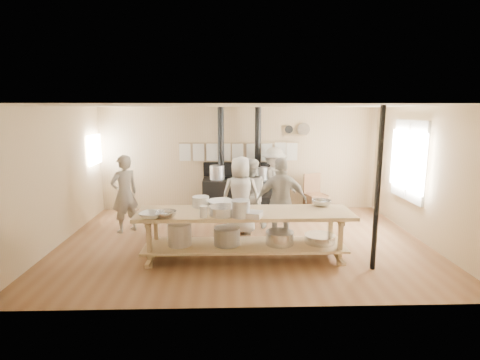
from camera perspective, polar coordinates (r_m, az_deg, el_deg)
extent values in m
plane|color=brown|center=(7.41, 0.40, -9.31)|extent=(7.00, 7.00, 0.00)
plane|color=tan|center=(9.54, -0.14, 3.23)|extent=(7.00, 0.00, 7.00)
plane|color=tan|center=(4.63, 1.57, -4.68)|extent=(7.00, 0.00, 7.00)
plane|color=tan|center=(7.77, -26.32, 0.45)|extent=(0.00, 5.00, 5.00)
plane|color=tan|center=(8.01, 26.32, 0.71)|extent=(0.00, 5.00, 5.00)
plane|color=beige|center=(6.97, 0.43, 11.24)|extent=(7.00, 7.00, 0.00)
cube|color=beige|center=(8.49, 24.38, 2.74)|extent=(0.06, 1.35, 1.65)
plane|color=white|center=(8.48, 24.14, 2.74)|extent=(0.00, 1.50, 1.50)
cube|color=beige|center=(8.47, 24.07, 2.74)|extent=(0.02, 0.03, 1.50)
plane|color=white|center=(9.56, -21.27, 4.33)|extent=(0.00, 0.90, 0.90)
cube|color=black|center=(9.30, -0.07, -2.44)|extent=(1.80, 0.70, 0.85)
cube|color=black|center=(9.40, -0.07, -4.67)|extent=(1.90, 0.75, 0.10)
cube|color=black|center=(9.48, -0.13, 1.66)|extent=(1.80, 0.12, 0.35)
cylinder|color=black|center=(9.15, -2.92, 5.58)|extent=(0.15, 0.15, 1.75)
cylinder|color=black|center=(9.17, 2.74, 5.59)|extent=(0.15, 0.15, 1.75)
cylinder|color=#B2B2B7|center=(9.19, -3.51, 1.16)|extent=(0.36, 0.36, 0.34)
cylinder|color=gray|center=(9.17, 3.37, 1.02)|extent=(0.30, 0.30, 0.30)
cylinder|color=tan|center=(9.40, -0.13, 5.69)|extent=(3.00, 0.04, 0.04)
cube|color=silver|center=(9.48, -8.34, 4.29)|extent=(0.28, 0.01, 0.46)
cube|color=silver|center=(9.45, -6.30, 4.31)|extent=(0.28, 0.01, 0.46)
cube|color=silver|center=(9.43, -4.24, 4.34)|extent=(0.28, 0.01, 0.46)
cube|color=silver|center=(9.42, -2.19, 4.35)|extent=(0.28, 0.01, 0.46)
cube|color=silver|center=(9.42, -0.13, 4.36)|extent=(0.28, 0.01, 0.46)
cube|color=silver|center=(9.44, 1.93, 4.36)|extent=(0.28, 0.01, 0.46)
cube|color=silver|center=(9.46, 3.97, 4.36)|extent=(0.28, 0.01, 0.46)
cube|color=silver|center=(9.50, 6.00, 4.36)|extent=(0.28, 0.01, 0.46)
cube|color=silver|center=(9.55, 8.02, 4.34)|extent=(0.28, 0.01, 0.46)
cube|color=tan|center=(9.55, 8.36, 6.74)|extent=(0.50, 0.14, 0.03)
cylinder|color=black|center=(9.53, 7.46, 7.66)|extent=(0.20, 0.04, 0.20)
cylinder|color=silver|center=(9.60, 9.66, 7.62)|extent=(0.32, 0.03, 0.32)
cube|color=tan|center=(6.30, 0.71, -5.07)|extent=(3.60, 0.90, 0.06)
cube|color=tan|center=(6.48, 0.70, -9.93)|extent=(3.40, 0.80, 0.04)
cube|color=tan|center=(6.49, 0.70, -10.34)|extent=(3.30, 0.06, 0.06)
cube|color=tan|center=(6.26, -13.68, -9.26)|extent=(0.07, 0.07, 0.85)
cube|color=tan|center=(6.82, -12.65, -7.57)|extent=(0.07, 0.07, 0.85)
cube|color=tan|center=(6.39, 15.02, -8.92)|extent=(0.07, 0.07, 0.85)
cube|color=tan|center=(6.94, 13.60, -7.30)|extent=(0.07, 0.07, 0.85)
cylinder|color=#B2B2B7|center=(6.46, -9.20, -8.16)|extent=(0.40, 0.40, 0.38)
cylinder|color=gray|center=(6.41, -2.00, -8.53)|extent=(0.44, 0.44, 0.30)
cylinder|color=silver|center=(6.48, 6.07, -8.74)|extent=(0.48, 0.48, 0.22)
cylinder|color=silver|center=(6.63, 12.15, -8.87)|extent=(0.52, 0.52, 0.14)
cylinder|color=black|center=(6.19, 20.24, -1.44)|extent=(0.08, 0.08, 2.60)
imported|color=#9E968C|center=(8.12, -17.19, -2.03)|extent=(0.70, 0.69, 1.63)
imported|color=#9E968C|center=(8.09, 1.60, -2.05)|extent=(0.76, 0.61, 1.51)
imported|color=#9E968C|center=(7.66, 0.11, -2.35)|extent=(0.83, 0.58, 1.61)
imported|color=#9E968C|center=(7.05, 6.31, -3.29)|extent=(1.01, 0.48, 1.67)
imported|color=#9E968C|center=(9.14, 5.19, -0.17)|extent=(1.09, 0.66, 1.65)
cube|color=brown|center=(9.44, 11.42, -3.58)|extent=(0.57, 0.57, 0.49)
cube|color=brown|center=(9.52, 10.90, -0.60)|extent=(0.45, 0.17, 0.54)
imported|color=white|center=(6.08, -13.32, -5.20)|extent=(0.46, 0.46, 0.09)
imported|color=silver|center=(6.04, -11.23, -5.16)|extent=(0.46, 0.46, 0.10)
imported|color=white|center=(6.59, -3.00, -3.59)|extent=(0.63, 0.63, 0.11)
imported|color=silver|center=(6.79, 12.33, -3.43)|extent=(0.43, 0.43, 0.11)
cube|color=#B2B2B7|center=(5.96, 1.31, -5.22)|extent=(0.48, 0.39, 0.09)
cylinder|color=silver|center=(6.06, -2.63, -4.69)|extent=(0.48, 0.48, 0.15)
cylinder|color=gray|center=(5.94, 0.08, -4.39)|extent=(0.30, 0.30, 0.27)
cylinder|color=white|center=(6.60, -6.00, -3.31)|extent=(0.36, 0.36, 0.18)
cylinder|color=white|center=(5.96, -5.60, -4.81)|extent=(0.15, 0.15, 0.19)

